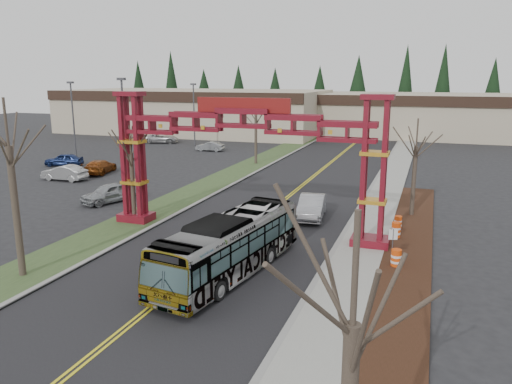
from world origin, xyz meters
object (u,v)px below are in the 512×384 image
at_px(parked_car_mid_a, 100,167).
at_px(retail_building_east, 428,115).
at_px(gateway_arch, 243,141).
at_px(parked_car_far_b, 162,138).
at_px(parked_car_far_a, 210,146).
at_px(parked_car_mid_b, 64,160).
at_px(barrel_mid, 396,231).
at_px(retail_building_west, 195,111).
at_px(street_sign, 393,240).
at_px(parked_car_near_a, 109,193).
at_px(light_pole_far, 194,110).
at_px(transit_bus, 230,246).
at_px(bare_tree_median_far, 256,118).
at_px(bare_tree_median_near, 9,147).
at_px(parked_car_near_b, 64,173).
at_px(bare_tree_median_mid, 131,155).
at_px(light_pole_mid, 73,113).
at_px(bare_tree_right_far, 416,147).
at_px(light_pole_near, 124,118).
at_px(barrel_south, 396,259).
at_px(bare_tree_right_near, 353,327).
at_px(silver_sedan, 312,207).
at_px(barrel_north, 398,223).

bearing_deg(parked_car_mid_a, retail_building_east, -136.22).
xyz_separation_m(gateway_arch, parked_car_far_b, (-27.74, 37.71, -5.27)).
bearing_deg(parked_car_far_a, parked_car_mid_b, -36.78).
distance_m(retail_building_east, barrel_mid, 59.96).
bearing_deg(retail_building_west, street_sign, -55.18).
distance_m(retail_building_west, parked_car_near_a, 52.91).
height_order(parked_car_near_a, light_pole_far, light_pole_far).
height_order(transit_bus, bare_tree_median_far, bare_tree_median_far).
height_order(gateway_arch, bare_tree_median_far, gateway_arch).
xyz_separation_m(retail_building_east, bare_tree_median_near, (-18.00, -72.33, 3.05)).
bearing_deg(parked_car_near_b, retail_building_east, 147.43).
bearing_deg(gateway_arch, bare_tree_median_mid, -178.36).
distance_m(retail_building_west, parked_car_far_a, 25.13).
height_order(retail_building_west, light_pole_mid, light_pole_mid).
bearing_deg(transit_bus, parked_car_mid_b, 150.75).
distance_m(retail_building_west, parked_car_mid_b, 37.67).
height_order(parked_car_near_b, bare_tree_median_mid, bare_tree_median_mid).
bearing_deg(retail_building_west, parked_car_near_a, -71.28).
xyz_separation_m(parked_car_mid_b, bare_tree_right_far, (38.02, -8.67, 4.30)).
distance_m(parked_car_near_a, barrel_mid, 22.44).
distance_m(retail_building_west, light_pole_far, 19.05).
xyz_separation_m(bare_tree_median_far, light_pole_far, (-13.73, 11.96, -0.09)).
relative_size(light_pole_mid, barrel_mid, 8.76).
distance_m(gateway_arch, parked_car_far_b, 47.11).
xyz_separation_m(parked_car_far_b, light_pole_far, (6.00, -0.86, 4.45)).
relative_size(bare_tree_median_near, light_pole_mid, 0.96).
height_order(bare_tree_median_mid, barrel_mid, bare_tree_median_mid).
bearing_deg(light_pole_far, bare_tree_median_far, -41.05).
relative_size(bare_tree_median_near, street_sign, 4.35).
height_order(parked_car_far_a, street_sign, street_sign).
height_order(gateway_arch, barrel_mid, gateway_arch).
bearing_deg(light_pole_near, light_pole_mid, 149.51).
xyz_separation_m(light_pole_far, barrel_south, (31.43, -39.80, -4.65)).
xyz_separation_m(parked_car_near_a, bare_tree_median_far, (5.04, 20.97, 4.47)).
bearing_deg(parked_car_far_a, bare_tree_median_near, 9.23).
bearing_deg(parked_car_near_a, retail_building_west, 129.68).
relative_size(bare_tree_median_far, bare_tree_right_near, 0.95).
relative_size(silver_sedan, street_sign, 2.41).
height_order(barrel_south, barrel_north, barrel_south).
distance_m(bare_tree_right_near, barrel_mid, 23.76).
relative_size(bare_tree_median_mid, street_sign, 3.28).
bearing_deg(parked_car_near_a, barrel_south, 4.14).
xyz_separation_m(silver_sedan, barrel_north, (6.01, -0.90, -0.35)).
bearing_deg(bare_tree_median_near, parked_car_near_b, 125.40).
relative_size(parked_car_mid_a, street_sign, 2.42).
distance_m(bare_tree_median_mid, barrel_mid, 17.97).
bearing_deg(parked_car_near_a, parked_car_far_a, 119.41).
distance_m(bare_tree_median_near, barrel_south, 20.13).
xyz_separation_m(retail_building_west, barrel_mid, (39.32, -51.88, -3.23)).
xyz_separation_m(parked_car_mid_a, bare_tree_median_mid, (13.37, -14.26, 4.02)).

